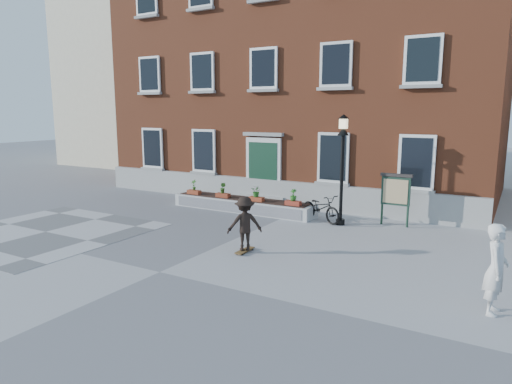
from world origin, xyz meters
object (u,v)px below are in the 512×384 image
Objects in this scene: bystander at (496,269)px; skateboarder at (245,224)px; bicycle at (321,208)px; notice_board at (396,191)px; lamp_post at (342,154)px.

bystander reaches higher than skateboarder.
notice_board reaches higher than bicycle.
bystander is 7.67m from lamp_post.
bicycle is 1.18× the size of skateboarder.
bystander is (6.01, -5.52, 0.42)m from bicycle.
lamp_post is (-5.20, 5.41, 1.61)m from bystander.
skateboarder is (-2.96, -5.33, -0.41)m from notice_board.
notice_board reaches higher than bystander.
notice_board is (1.71, 0.82, -1.28)m from lamp_post.
skateboarder is (-0.44, -4.63, 0.34)m from bicycle.
notice_board is at bearing 25.46° from lamp_post.
bicycle is 4.66m from skateboarder.
skateboarder is at bearing -160.64° from bicycle.
lamp_post is at bearing 44.13° from bystander.
bystander is at bearing -46.15° from lamp_post.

